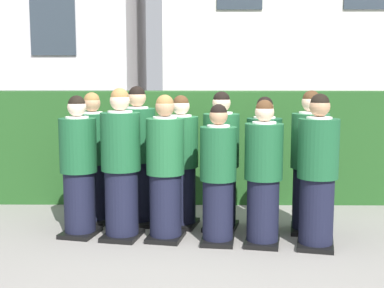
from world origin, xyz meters
The scene contains 15 objects.
ground_plane centered at (0.00, 0.00, 0.00)m, with size 60.00×60.00×0.00m, color gray.
student_front_row_0 centered at (-1.29, 0.20, 0.76)m, with size 0.46×0.53×1.61m.
student_front_row_1 centered at (-0.79, 0.10, 0.81)m, with size 0.48×0.55×1.69m.
student_front_row_2 centered at (-0.29, 0.06, 0.77)m, with size 0.46×0.53×1.62m.
student_front_row_3 centered at (0.29, -0.06, 0.72)m, with size 0.40×0.47×1.53m.
student_front_row_4 centered at (0.77, -0.11, 0.75)m, with size 0.44×0.53×1.57m.
student_front_row_5 centered at (1.33, -0.20, 0.78)m, with size 0.48×0.56×1.64m.
student_rear_row_0 centered at (-1.23, 0.74, 0.77)m, with size 0.44×0.52×1.62m.
student_rear_row_1 centered at (-0.67, 0.70, 0.81)m, with size 0.45×0.53×1.70m.
student_rear_row_2 centered at (-0.13, 0.58, 0.76)m, with size 0.46×0.53×1.59m.
student_rear_row_3 centered at (0.34, 0.48, 0.78)m, with size 0.48×0.54×1.64m.
student_rear_row_4 centered at (0.84, 0.45, 0.75)m, with size 0.42×0.52×1.58m.
student_rear_row_5 centered at (1.36, 0.35, 0.79)m, with size 0.46×0.54×1.66m.
hedge centered at (0.00, 1.94, 0.80)m, with size 8.04×0.70×1.60m.
school_building_annex centered at (-4.00, 7.01, 3.10)m, with size 5.61×4.36×6.05m.
Camera 1 is at (0.06, -5.59, 1.84)m, focal length 48.56 mm.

